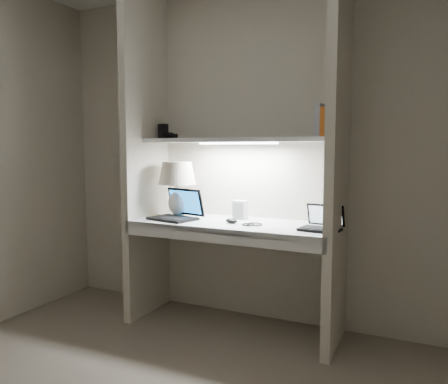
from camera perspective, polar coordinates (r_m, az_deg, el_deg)
The scene contains 17 objects.
back_wall at distance 3.32m, azimuth 3.03°, elevation 5.00°, with size 3.20×0.01×2.50m, color beige.
alcove_panel_left at distance 3.42m, azimuth -10.19°, elevation 4.94°, with size 0.06×0.55×2.50m, color beige.
alcove_panel_right at distance 2.85m, azimuth 14.70°, elevation 4.71°, with size 0.06×0.55×2.50m, color beige.
desk at distance 3.11m, azimuth 1.07°, elevation -4.30°, with size 1.40×0.55×0.04m, color white.
desk_apron at distance 2.88m, azimuth -1.04°, elevation -5.70°, with size 1.46×0.03×0.10m, color silver.
shelf at distance 3.15m, azimuth 1.80°, elevation 6.79°, with size 1.40×0.36×0.03m, color silver.
strip_light at distance 3.15m, azimuth 1.80°, elevation 6.39°, with size 0.60×0.04×0.01m, color white.
table_lamp at distance 3.34m, azimuth -6.13°, elevation 1.61°, with size 0.29×0.29×0.42m.
laptop_main at distance 3.25m, azimuth -6.08°, elevation -2.62°, with size 0.38×0.35×0.22m.
laptop_netbook at distance 2.87m, azimuth 12.67°, elevation -4.11°, with size 0.27×0.25×0.16m.
speaker at distance 3.23m, azimuth 2.13°, elevation -2.34°, with size 0.10×0.07×0.14m, color silver.
mouse at distance 3.05m, azimuth 0.98°, elevation -3.80°, with size 0.09×0.06×0.03m, color black.
cable_coil at distance 2.99m, azimuth 4.00°, elevation -4.21°, with size 0.11×0.11×0.01m, color black.
sticky_note at distance 3.42m, azimuth -8.72°, elevation -3.09°, with size 0.06×0.06×0.00m, color #FFF235.
book_row at distance 3.05m, azimuth 13.86°, elevation 8.94°, with size 0.21×0.15×0.22m.
shelf_box at distance 3.47m, azimuth -7.94°, elevation 7.85°, with size 0.07×0.05×0.12m, color black.
shelf_gadget at distance 3.44m, azimuth -7.25°, elevation 7.34°, with size 0.12×0.08×0.05m, color black.
Camera 1 is at (1.24, -1.57, 1.29)m, focal length 35.00 mm.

